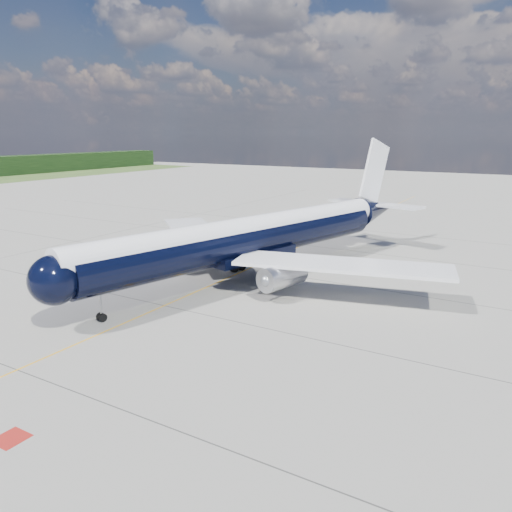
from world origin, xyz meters
name	(u,v)px	position (x,y,z in m)	size (l,w,h in m)	color
ground	(269,260)	(0.00, 30.00, 0.00)	(320.00, 320.00, 0.00)	gray
taxiway_centerline	(249,269)	(0.00, 25.00, 0.00)	(0.16, 160.00, 0.01)	#F4A90C
red_marking	(11,438)	(6.80, -10.00, 0.00)	(1.60, 1.60, 0.01)	maroon
main_airliner	(258,236)	(2.69, 22.52, 4.63)	(41.16, 50.93, 14.93)	black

